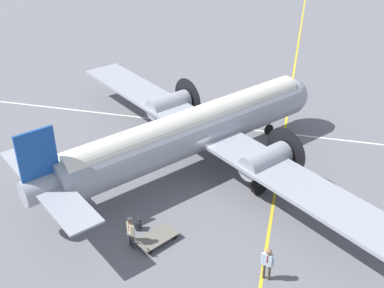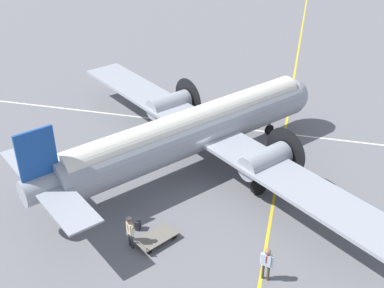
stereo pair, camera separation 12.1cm
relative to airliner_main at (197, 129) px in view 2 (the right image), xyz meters
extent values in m
plane|color=slate|center=(0.30, -0.24, -2.45)|extent=(300.00, 300.00, 0.00)
cube|color=gold|center=(0.30, 4.93, -2.45)|extent=(120.00, 0.16, 0.01)
cube|color=silver|center=(-5.21, -0.24, -2.45)|extent=(0.16, 120.00, 0.01)
cylinder|color=#9399A3|center=(0.30, -0.24, -0.13)|extent=(14.89, 12.47, 2.45)
cylinder|color=silver|center=(0.30, -0.24, 0.55)|extent=(13.78, 11.37, 1.71)
sphere|color=#9399A3|center=(-6.39, 5.04, -0.13)|extent=(2.33, 2.33, 2.33)
cylinder|color=#9399A3|center=(6.99, -5.51, -0.01)|extent=(3.44, 3.12, 1.35)
cube|color=#194799|center=(7.47, -5.89, 1.71)|extent=(1.55, 1.27, 2.82)
cube|color=#9399A3|center=(7.31, -5.76, 0.12)|extent=(6.53, 7.65, 0.10)
cube|color=#9399A3|center=(-0.68, 0.54, -0.43)|extent=(18.44, 22.38, 0.20)
cylinder|color=#9399A3|center=(-3.68, -2.80, -0.41)|extent=(3.12, 2.86, 1.35)
cylinder|color=black|center=(-4.94, -1.81, -0.41)|extent=(1.78, 2.25, 2.83)
sphere|color=black|center=(-5.05, -1.72, -0.41)|extent=(0.47, 0.47, 0.47)
cylinder|color=#9399A3|center=(1.87, 4.24, -0.41)|extent=(3.12, 2.86, 1.35)
cylinder|color=black|center=(0.61, 5.23, -0.41)|extent=(1.78, 2.25, 2.83)
sphere|color=black|center=(0.50, 5.32, -0.41)|extent=(0.47, 0.47, 0.47)
cylinder|color=#4C4C51|center=(-3.45, -2.98, -1.43)|extent=(0.18, 0.18, 0.95)
cylinder|color=black|center=(-3.45, -2.98, -1.90)|extent=(1.05, 0.92, 1.10)
cylinder|color=#4C4C51|center=(2.10, 4.06, -1.43)|extent=(0.18, 0.18, 0.95)
cylinder|color=black|center=(2.10, 4.06, -1.90)|extent=(1.05, 0.92, 1.10)
cylinder|color=#4C4C51|center=(-4.92, 3.88, -1.67)|extent=(0.14, 0.14, 0.87)
cylinder|color=black|center=(-4.92, 3.88, -2.10)|extent=(0.66, 0.57, 0.70)
cylinder|color=#473D2D|center=(8.46, 5.23, -2.04)|extent=(0.12, 0.12, 0.83)
cylinder|color=#473D2D|center=(8.41, 5.00, -2.04)|extent=(0.12, 0.12, 0.83)
cube|color=silver|center=(8.43, 5.11, -1.31)|extent=(0.27, 0.43, 0.63)
sphere|color=#8C6647|center=(8.43, 5.11, -0.86)|extent=(0.28, 0.28, 0.28)
cylinder|color=silver|center=(8.49, 5.36, -1.34)|extent=(0.10, 0.10, 0.59)
cylinder|color=silver|center=(8.38, 4.87, -1.34)|extent=(0.10, 0.10, 0.59)
cube|color=maroon|center=(8.53, 5.09, -1.23)|extent=(0.02, 0.05, 0.40)
cylinder|color=#2D2D33|center=(7.96, -1.29, -2.04)|extent=(0.12, 0.12, 0.82)
cylinder|color=#2D2D33|center=(7.80, -1.47, -2.04)|extent=(0.12, 0.12, 0.82)
cube|color=beige|center=(7.88, -1.38, -1.32)|extent=(0.40, 0.42, 0.62)
sphere|color=#8C6647|center=(7.88, -1.38, -0.88)|extent=(0.27, 0.27, 0.27)
cylinder|color=beige|center=(8.04, -1.19, -1.36)|extent=(0.10, 0.10, 0.59)
cylinder|color=beige|center=(7.72, -1.57, -1.36)|extent=(0.10, 0.10, 0.59)
cube|color=maroon|center=(7.96, -1.44, -1.25)|extent=(0.04, 0.04, 0.39)
cylinder|color=#2D2D33|center=(7.88, -1.38, -0.76)|extent=(0.41, 0.41, 0.07)
cube|color=#232328|center=(6.59, -1.48, -2.19)|extent=(0.35, 0.19, 0.53)
cube|color=black|center=(6.59, -1.48, -1.89)|extent=(0.13, 0.14, 0.02)
cube|color=#6B665B|center=(7.25, -0.31, -2.15)|extent=(2.32, 2.06, 0.04)
cube|color=#6B665B|center=(8.08, -0.87, -1.91)|extent=(0.65, 0.94, 0.04)
cylinder|color=#6B665B|center=(7.79, -1.30, -2.02)|extent=(0.04, 0.04, 0.22)
cylinder|color=#6B665B|center=(8.37, -0.43, -2.02)|extent=(0.04, 0.04, 0.22)
cylinder|color=black|center=(6.36, -0.24, -2.31)|extent=(0.27, 0.21, 0.28)
cylinder|color=black|center=(6.85, 0.49, -2.31)|extent=(0.27, 0.21, 0.28)
cylinder|color=black|center=(7.65, -1.11, -2.31)|extent=(0.27, 0.21, 0.28)
cylinder|color=black|center=(8.15, -0.38, -2.31)|extent=(0.27, 0.21, 0.28)
camera|label=1|loc=(24.22, 5.54, 13.51)|focal=45.00mm
camera|label=2|loc=(24.20, 5.66, 13.51)|focal=45.00mm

